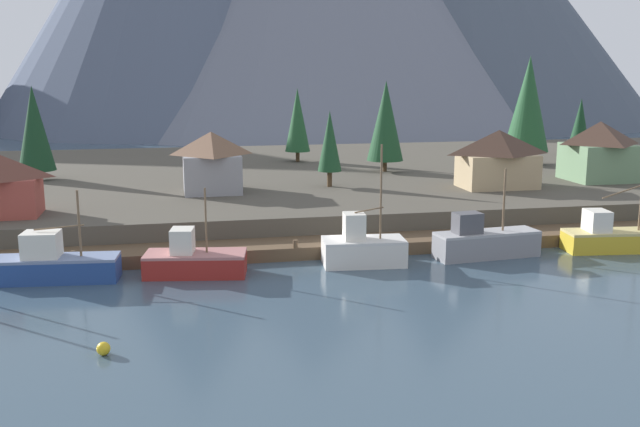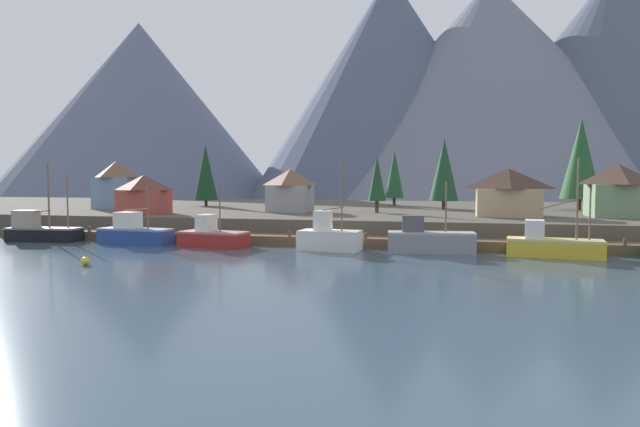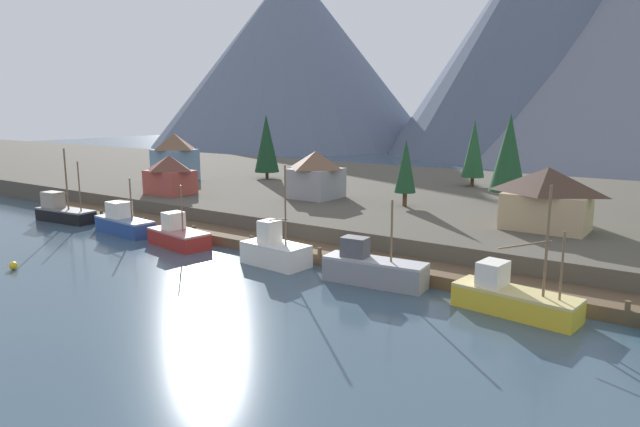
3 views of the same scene
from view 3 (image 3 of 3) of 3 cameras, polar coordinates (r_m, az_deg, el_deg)
ground_plane at (r=68.62m, az=6.81°, el=-1.37°), size 400.00×400.00×1.00m
dock at (r=53.64m, az=-2.43°, el=-3.60°), size 80.00×4.00×1.60m
shoreline_bank at (r=78.90m, az=11.02°, el=1.37°), size 400.00×56.00×2.50m
mountain_west_peak at (r=213.14m, az=-2.77°, el=15.48°), size 102.23×102.23×63.48m
mountain_central_peak at (r=183.00m, az=23.27°, el=17.59°), size 97.27×97.27×76.94m
fishing_boat_black at (r=75.70m, az=-24.39°, el=0.16°), size 8.39×3.29×8.90m
fishing_boat_blue at (r=65.92m, az=-19.14°, el=-0.88°), size 8.40×3.33×6.29m
fishing_boat_red at (r=58.44m, az=-14.06°, el=-2.19°), size 7.42×4.09×6.22m
fishing_boat_white at (r=50.09m, az=-4.54°, el=-3.79°), size 6.27×3.53×8.93m
fishing_boat_grey at (r=44.84m, az=5.31°, el=-5.57°), size 8.36×3.16×6.83m
fishing_boat_yellow at (r=40.63m, az=18.76°, el=-8.02°), size 8.44×3.60×8.92m
house_tan at (r=56.08m, az=21.81°, el=1.45°), size 7.74×4.85×5.81m
house_grey at (r=70.79m, az=-0.41°, el=4.00°), size 5.70×5.92×5.87m
house_red at (r=76.54m, az=-14.85°, el=3.83°), size 6.13×4.51×5.06m
house_blue at (r=90.90m, az=-14.37°, el=5.58°), size 5.45×5.78×7.24m
conifer_near_left at (r=65.23m, az=8.60°, el=4.73°), size 2.43×2.43×7.70m
conifer_near_right at (r=83.99m, az=15.19°, el=6.28°), size 3.22×3.22×9.40m
conifer_mid_right at (r=90.85m, az=-5.39°, el=7.03°), size 3.91×3.91×10.09m
conifer_back_left at (r=70.66m, az=18.43°, el=5.80°), size 4.24×4.24×10.50m
channel_buoy at (r=55.34m, az=-28.42°, el=-4.62°), size 0.70×0.70×0.70m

